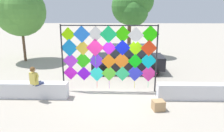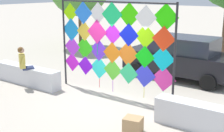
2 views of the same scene
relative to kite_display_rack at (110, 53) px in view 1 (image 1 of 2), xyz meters
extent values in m
plane|color=#ADA393|center=(0.16, -0.67, -1.94)|extent=(120.00, 120.00, 0.00)
cube|color=silver|center=(-3.52, -0.90, -1.58)|extent=(3.27, 0.51, 0.72)
cube|color=silver|center=(3.83, -0.90, -1.58)|extent=(3.27, 0.51, 0.72)
cylinder|color=#232328|center=(-2.28, 0.02, -0.31)|extent=(0.07, 0.07, 3.27)
cylinder|color=#232328|center=(2.23, -0.02, -0.31)|extent=(0.07, 0.07, 3.27)
cylinder|color=#232328|center=(-0.02, 0.00, 1.28)|extent=(4.52, 0.09, 0.06)
cube|color=#E11DEC|center=(-1.92, 0.03, -1.02)|extent=(0.73, 0.02, 0.73)
cube|color=#8111F6|center=(-1.26, 0.02, -1.06)|extent=(0.71, 0.02, 0.71)
cube|color=#29F5E7|center=(-0.62, 0.02, -1.05)|extent=(0.81, 0.02, 0.81)
cylinder|color=red|center=(-0.62, 0.03, -1.62)|extent=(0.02, 0.02, 0.34)
cube|color=#59D732|center=(-0.02, -0.01, -1.03)|extent=(0.76, 0.02, 0.76)
cylinder|color=#B416E5|center=(-0.02, 0.00, -1.61)|extent=(0.02, 0.02, 0.41)
cube|color=#2FD17C|center=(0.63, -0.01, -1.04)|extent=(0.74, 0.02, 0.74)
cube|color=#3139E8|center=(1.23, -0.01, -1.01)|extent=(0.81, 0.02, 0.81)
cylinder|color=yellow|center=(1.23, 0.00, -1.60)|extent=(0.02, 0.02, 0.37)
cube|color=#F333A2|center=(1.90, 0.00, -1.02)|extent=(0.82, 0.02, 0.82)
cylinder|color=#16E56D|center=(1.90, 0.01, -1.59)|extent=(0.02, 0.02, 0.31)
cube|color=#B632EB|center=(-1.89, 0.03, -0.41)|extent=(0.76, 0.02, 0.76)
cylinder|color=#51E516|center=(-1.89, 0.04, -0.97)|extent=(0.02, 0.02, 0.35)
cube|color=#2BCD15|center=(-1.29, 0.02, -0.40)|extent=(0.81, 0.02, 0.81)
cube|color=#652FEA|center=(-0.63, 0.02, -0.41)|extent=(0.79, 0.02, 0.79)
cube|color=orange|center=(-0.04, -0.01, -0.42)|extent=(0.74, 0.02, 0.74)
cylinder|color=#1688E5|center=(-0.04, 0.00, -1.00)|extent=(0.02, 0.02, 0.42)
cube|color=orange|center=(0.58, 0.00, -0.39)|extent=(0.83, 0.02, 0.83)
cube|color=#0BD213|center=(1.23, -0.02, -0.40)|extent=(0.72, 0.02, 0.72)
cube|color=#08C1D9|center=(1.86, -0.03, -0.38)|extent=(0.80, 0.02, 0.80)
cube|color=#1282DA|center=(-1.91, 0.02, 0.22)|extent=(0.86, 0.02, 0.86)
cube|color=gold|center=(-1.26, 0.01, 0.22)|extent=(0.71, 0.02, 0.71)
cube|color=#F22795|center=(-0.68, -0.01, 0.24)|extent=(0.85, 0.02, 0.85)
cylinder|color=#16E575|center=(-0.68, 0.00, -0.38)|extent=(0.02, 0.02, 0.39)
cube|color=#CB21E9|center=(-0.03, 0.01, 0.23)|extent=(0.72, 0.02, 0.72)
cube|color=#0B19D3|center=(0.61, -0.01, 0.24)|extent=(0.76, 0.02, 0.76)
cube|color=#8DEA0A|center=(1.23, -0.01, 0.25)|extent=(0.77, 0.02, 0.77)
cube|color=red|center=(1.86, -0.03, 0.23)|extent=(0.78, 0.02, 0.78)
cylinder|color=#16C4E5|center=(1.86, -0.02, -0.32)|extent=(0.02, 0.02, 0.31)
cube|color=#92F306|center=(-1.94, 0.03, 0.85)|extent=(0.69, 0.02, 0.69)
cylinder|color=#6B16E5|center=(-1.94, 0.04, 0.36)|extent=(0.02, 0.02, 0.29)
cube|color=#2174F5|center=(-1.30, 0.01, 0.87)|extent=(0.81, 0.02, 0.81)
cylinder|color=orange|center=(-1.30, 0.02, 0.24)|extent=(0.02, 0.02, 0.44)
cube|color=white|center=(-0.64, 0.01, 0.89)|extent=(0.75, 0.02, 0.75)
cylinder|color=#16C6E5|center=(-0.64, 0.02, 0.32)|extent=(0.02, 0.02, 0.38)
cube|color=#18DA71|center=(-0.04, -0.02, 0.87)|extent=(0.82, 0.02, 0.82)
cube|color=#34ED07|center=(0.62, 0.00, 0.88)|extent=(0.81, 0.02, 0.81)
cube|color=white|center=(1.22, -0.02, 0.83)|extent=(0.77, 0.02, 0.77)
cube|color=#22EF07|center=(1.89, -0.01, 0.88)|extent=(0.84, 0.02, 0.84)
cylinder|color=#CD16E5|center=(1.89, 0.00, 0.30)|extent=(0.02, 0.02, 0.31)
cylinder|color=navy|center=(-2.94, -0.99, -1.58)|extent=(0.11, 0.11, 0.72)
cylinder|color=navy|center=(-3.05, -1.16, -1.19)|extent=(0.33, 0.40, 0.13)
cube|color=navy|center=(-2.91, -0.94, -1.90)|extent=(0.21, 0.26, 0.09)
cylinder|color=navy|center=(-3.08, -0.90, -1.58)|extent=(0.11, 0.11, 0.72)
cylinder|color=navy|center=(-3.19, -1.06, -1.19)|extent=(0.33, 0.40, 0.13)
cube|color=navy|center=(-3.05, -0.85, -1.90)|extent=(0.21, 0.26, 0.09)
cube|color=gold|center=(-3.23, -1.28, -0.90)|extent=(0.41, 0.36, 0.52)
sphere|color=tan|center=(-3.23, -1.28, -0.50)|extent=(0.22, 0.22, 0.22)
sphere|color=brown|center=(-3.24, -1.29, -0.48)|extent=(0.22, 0.22, 0.22)
cylinder|color=gold|center=(-3.03, -1.38, -0.85)|extent=(0.16, 0.19, 0.31)
cylinder|color=gold|center=(-3.40, -1.14, -0.85)|extent=(0.16, 0.19, 0.31)
cube|color=black|center=(1.05, 3.40, -1.24)|extent=(4.51, 1.96, 0.80)
cube|color=#282D38|center=(1.21, 3.40, -0.52)|extent=(2.53, 1.71, 0.64)
cylinder|color=black|center=(-0.49, 2.44, -1.64)|extent=(0.60, 0.24, 0.60)
cylinder|color=black|center=(-0.48, 4.37, -1.64)|extent=(0.60, 0.24, 0.60)
cylinder|color=black|center=(2.57, 2.42, -1.64)|extent=(0.60, 0.24, 0.60)
cylinder|color=black|center=(2.58, 4.35, -1.64)|extent=(0.60, 0.24, 0.60)
cube|color=tan|center=(2.03, -2.02, -1.74)|extent=(0.53, 0.49, 0.40)
cylinder|color=brown|center=(1.40, 8.79, -0.30)|extent=(0.32, 0.32, 3.29)
sphere|color=#38752D|center=(1.40, 8.79, 2.28)|extent=(3.11, 3.11, 3.11)
sphere|color=#38752D|center=(0.97, 9.17, 1.95)|extent=(1.87, 1.87, 1.87)
sphere|color=#38752D|center=(1.72, 8.22, 1.86)|extent=(2.41, 2.41, 2.41)
sphere|color=#38752D|center=(2.17, 8.37, 2.69)|extent=(2.40, 2.40, 2.40)
cylinder|color=brown|center=(-6.96, 6.32, -0.58)|extent=(0.20, 0.20, 2.72)
sphere|color=#4C8938|center=(-6.96, 6.32, 1.91)|extent=(3.78, 3.78, 3.78)
sphere|color=#4C8938|center=(-7.54, 5.95, 2.21)|extent=(2.64, 2.64, 2.64)
sphere|color=#4C8938|center=(-6.54, 5.61, 2.02)|extent=(2.64, 2.64, 2.64)
sphere|color=#4C8938|center=(-6.78, 6.11, 2.17)|extent=(1.90, 1.90, 1.90)
camera|label=1|loc=(0.37, -9.75, 1.92)|focal=33.52mm
camera|label=2|loc=(5.65, -8.15, 1.66)|focal=47.81mm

